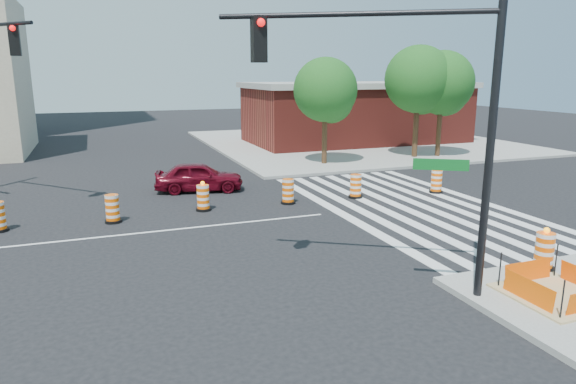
# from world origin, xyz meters

# --- Properties ---
(ground) EXTENTS (120.00, 120.00, 0.00)m
(ground) POSITION_xyz_m (0.00, 0.00, 0.00)
(ground) COLOR black
(ground) RESTS_ON ground
(sidewalk_ne) EXTENTS (22.00, 22.00, 0.15)m
(sidewalk_ne) POSITION_xyz_m (18.00, 18.00, 0.07)
(sidewalk_ne) COLOR gray
(sidewalk_ne) RESTS_ON ground
(crosswalk_east) EXTENTS (6.75, 13.50, 0.01)m
(crosswalk_east) POSITION_xyz_m (10.95, 0.00, 0.01)
(crosswalk_east) COLOR silver
(crosswalk_east) RESTS_ON ground
(lane_centerline) EXTENTS (14.00, 0.12, 0.01)m
(lane_centerline) POSITION_xyz_m (0.00, 0.00, 0.01)
(lane_centerline) COLOR silver
(lane_centerline) RESTS_ON ground
(excavation_pit) EXTENTS (2.20, 2.20, 0.90)m
(excavation_pit) POSITION_xyz_m (9.00, -9.00, 0.22)
(excavation_pit) COLOR tan
(excavation_pit) RESTS_ON ground
(brick_storefront) EXTENTS (16.50, 8.50, 4.60)m
(brick_storefront) POSITION_xyz_m (18.00, 18.00, 2.32)
(brick_storefront) COLOR maroon
(brick_storefront) RESTS_ON ground
(red_coupe) EXTENTS (4.18, 2.36, 1.34)m
(red_coupe) POSITION_xyz_m (3.46, 5.62, 0.67)
(red_coupe) COLOR #560714
(red_coupe) RESTS_ON ground
(signal_pole_se) EXTENTS (5.37, 3.38, 8.22)m
(signal_pole_se) POSITION_xyz_m (5.87, -7.35, 5.04)
(signal_pole_se) COLOR black
(signal_pole_se) RESTS_ON ground
(pit_drum) EXTENTS (0.60, 0.60, 1.17)m
(pit_drum) POSITION_xyz_m (10.04, -7.59, 0.64)
(pit_drum) COLOR black
(pit_drum) RESTS_ON ground
(tree_north_c) EXTENTS (3.63, 3.63, 6.17)m
(tree_north_c) POSITION_xyz_m (11.60, 9.69, 4.14)
(tree_north_c) COLOR #382314
(tree_north_c) RESTS_ON ground
(tree_north_d) EXTENTS (4.10, 4.10, 6.96)m
(tree_north_d) POSITION_xyz_m (17.96, 9.94, 4.67)
(tree_north_d) COLOR #382314
(tree_north_d) RESTS_ON ground
(tree_north_e) EXTENTS (3.92, 3.92, 6.66)m
(tree_north_e) POSITION_xyz_m (19.49, 9.68, 4.47)
(tree_north_e) COLOR #382314
(tree_north_e) RESTS_ON ground
(median_drum_3) EXTENTS (0.60, 0.60, 1.02)m
(median_drum_3) POSITION_xyz_m (-0.45, 1.66, 0.48)
(median_drum_3) COLOR black
(median_drum_3) RESTS_ON ground
(median_drum_4) EXTENTS (0.60, 0.60, 1.18)m
(median_drum_4) POSITION_xyz_m (2.93, 2.16, 0.49)
(median_drum_4) COLOR black
(median_drum_4) RESTS_ON ground
(median_drum_5) EXTENTS (0.60, 0.60, 1.02)m
(median_drum_5) POSITION_xyz_m (6.43, 2.02, 0.48)
(median_drum_5) COLOR black
(median_drum_5) RESTS_ON ground
(median_drum_6) EXTENTS (0.60, 0.60, 1.02)m
(median_drum_6) POSITION_xyz_m (9.51, 1.93, 0.48)
(median_drum_6) COLOR black
(median_drum_6) RESTS_ON ground
(median_drum_7) EXTENTS (0.60, 0.60, 1.02)m
(median_drum_7) POSITION_xyz_m (13.35, 1.50, 0.48)
(median_drum_7) COLOR black
(median_drum_7) RESTS_ON ground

